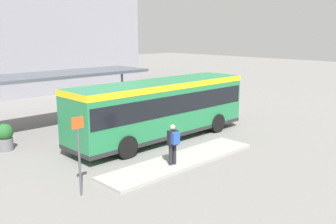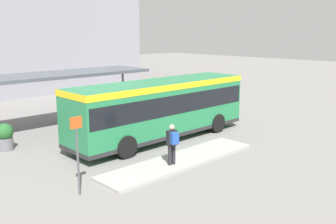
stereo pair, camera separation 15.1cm
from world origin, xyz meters
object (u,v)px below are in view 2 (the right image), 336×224
at_px(pedestrian_waiting, 172,142).
at_px(bicycle_red, 188,102).
at_px(city_bus, 161,106).
at_px(platform_sign, 77,152).
at_px(potted_planter_near_shelter, 5,136).
at_px(bicycle_green, 198,102).
at_px(bicycle_orange, 184,100).

height_order(pedestrian_waiting, bicycle_red, pedestrian_waiting).
bearing_deg(city_bus, bicycle_red, 34.00).
bearing_deg(platform_sign, bicycle_red, 30.04).
bearing_deg(potted_planter_near_shelter, pedestrian_waiting, -60.34).
xyz_separation_m(bicycle_red, potted_planter_near_shelter, (-14.17, -1.29, 0.33)).
distance_m(potted_planter_near_shelter, platform_sign, 7.01).
relative_size(bicycle_red, potted_planter_near_shelter, 1.24).
distance_m(pedestrian_waiting, potted_planter_near_shelter, 8.36).
bearing_deg(potted_planter_near_shelter, city_bus, -29.34).
xyz_separation_m(bicycle_green, bicycle_orange, (-0.10, 1.35, 0.01)).
bearing_deg(bicycle_orange, bicycle_red, 149.88).
xyz_separation_m(pedestrian_waiting, bicycle_red, (10.04, 8.55, -0.76)).
relative_size(bicycle_green, bicycle_red, 1.04).
bearing_deg(platform_sign, bicycle_orange, 31.53).
xyz_separation_m(bicycle_green, bicycle_red, (-0.38, 0.67, -0.01)).
bearing_deg(city_bus, platform_sign, -155.02).
relative_size(city_bus, pedestrian_waiting, 6.04).
bearing_deg(pedestrian_waiting, platform_sign, 97.13).
height_order(bicycle_green, bicycle_red, bicycle_green).
distance_m(bicycle_green, platform_sign, 16.53).
bearing_deg(bicycle_green, bicycle_red, 36.91).
distance_m(city_bus, potted_planter_near_shelter, 7.77).
relative_size(city_bus, potted_planter_near_shelter, 7.94).
height_order(pedestrian_waiting, bicycle_green, pedestrian_waiting).
height_order(bicycle_orange, platform_sign, platform_sign).
xyz_separation_m(bicycle_orange, platform_sign, (-14.54, -8.92, 1.18)).
distance_m(bicycle_green, bicycle_orange, 1.35).
relative_size(city_bus, bicycle_red, 6.39).
bearing_deg(pedestrian_waiting, bicycle_green, -41.70).
xyz_separation_m(bicycle_orange, potted_planter_near_shelter, (-14.44, -1.97, 0.31)).
bearing_deg(bicycle_green, city_bus, 126.80).
xyz_separation_m(pedestrian_waiting, potted_planter_near_shelter, (-4.13, 7.25, -0.42)).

